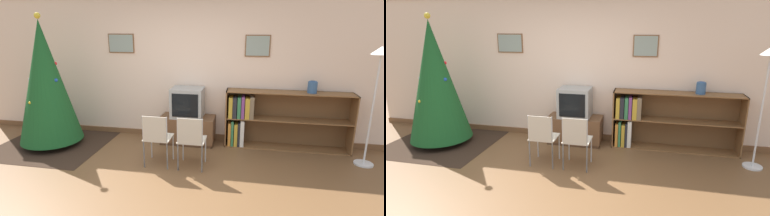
{
  "view_description": "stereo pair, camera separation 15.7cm",
  "coord_description": "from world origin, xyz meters",
  "views": [
    {
      "loc": [
        1.14,
        -3.18,
        2.09
      ],
      "look_at": [
        0.3,
        1.2,
        0.86
      ],
      "focal_mm": 28.0,
      "sensor_mm": 36.0,
      "label": 1
    },
    {
      "loc": [
        1.29,
        -3.15,
        2.09
      ],
      "look_at": [
        0.3,
        1.2,
        0.86
      ],
      "focal_mm": 28.0,
      "sensor_mm": 36.0,
      "label": 2
    }
  ],
  "objects": [
    {
      "name": "ground_plane",
      "position": [
        0.0,
        0.0,
        0.0
      ],
      "size": [
        24.0,
        24.0,
        0.0
      ],
      "primitive_type": "plane",
      "color": "brown"
    },
    {
      "name": "wall_back",
      "position": [
        -0.0,
        2.22,
        1.35
      ],
      "size": [
        8.57,
        0.11,
        2.7
      ],
      "color": "beige",
      "rests_on": "ground_plane"
    },
    {
      "name": "area_rug",
      "position": [
        -2.3,
        1.34,
        0.0
      ],
      "size": [
        1.88,
        1.75,
        0.01
      ],
      "color": "#332319",
      "rests_on": "ground_plane"
    },
    {
      "name": "christmas_tree",
      "position": [
        -2.3,
        1.34,
        1.15
      ],
      "size": [
        1.06,
        1.06,
        2.29
      ],
      "color": "maroon",
      "rests_on": "area_rug"
    },
    {
      "name": "tv_console",
      "position": [
        0.08,
        1.91,
        0.25
      ],
      "size": [
        0.98,
        0.48,
        0.5
      ],
      "color": "#4C311E",
      "rests_on": "ground_plane"
    },
    {
      "name": "television",
      "position": [
        0.08,
        1.91,
        0.76
      ],
      "size": [
        0.56,
        0.47,
        0.53
      ],
      "color": "#9E9E99",
      "rests_on": "tv_console"
    },
    {
      "name": "folding_chair_left",
      "position": [
        -0.18,
        0.88,
        0.47
      ],
      "size": [
        0.4,
        0.4,
        0.82
      ],
      "color": "#BCB29E",
      "rests_on": "ground_plane"
    },
    {
      "name": "folding_chair_right",
      "position": [
        0.34,
        0.88,
        0.47
      ],
      "size": [
        0.4,
        0.4,
        0.82
      ],
      "color": "#BCB29E",
      "rests_on": "ground_plane"
    },
    {
      "name": "bookshelf",
      "position": [
        1.47,
        1.99,
        0.51
      ],
      "size": [
        2.11,
        0.36,
        1.01
      ],
      "color": "brown",
      "rests_on": "ground_plane"
    },
    {
      "name": "vase",
      "position": [
        2.19,
        1.98,
        1.11
      ],
      "size": [
        0.15,
        0.15,
        0.2
      ],
      "color": "#335684",
      "rests_on": "bookshelf"
    },
    {
      "name": "standing_lamp",
      "position": [
        2.96,
        1.51,
        1.4
      ],
      "size": [
        0.28,
        0.28,
        1.82
      ],
      "color": "silver",
      "rests_on": "ground_plane"
    }
  ]
}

